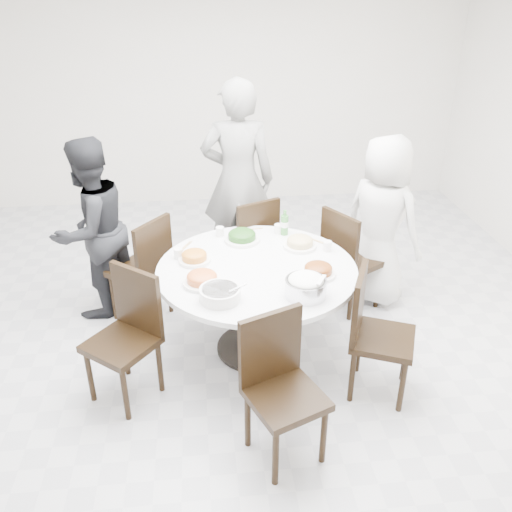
{
  "coord_description": "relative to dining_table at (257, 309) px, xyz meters",
  "views": [
    {
      "loc": [
        -0.3,
        -3.79,
        2.71
      ],
      "look_at": [
        0.09,
        -0.23,
        0.82
      ],
      "focal_mm": 38.0,
      "sensor_mm": 36.0,
      "label": 1
    }
  ],
  "objects": [
    {
      "name": "floor",
      "position": [
        -0.09,
        0.28,
        -0.38
      ],
      "size": [
        6.0,
        6.0,
        0.01
      ],
      "primitive_type": "cube",
      "color": "silver",
      "rests_on": "ground"
    },
    {
      "name": "wall_back",
      "position": [
        -0.09,
        3.28,
        1.02
      ],
      "size": [
        6.0,
        0.01,
        2.8
      ],
      "primitive_type": "cube",
      "color": "silver",
      "rests_on": "ground"
    },
    {
      "name": "dining_table",
      "position": [
        0.0,
        0.0,
        0.0
      ],
      "size": [
        1.5,
        1.5,
        0.75
      ],
      "primitive_type": "cylinder",
      "color": "white",
      "rests_on": "floor"
    },
    {
      "name": "chair_ne",
      "position": [
        0.91,
        0.56,
        0.1
      ],
      "size": [
        0.57,
        0.57,
        0.95
      ],
      "primitive_type": "cube",
      "rotation": [
        0.0,
        0.0,
        2.1
      ],
      "color": "black",
      "rests_on": "floor"
    },
    {
      "name": "chair_n",
      "position": [
        0.02,
        0.96,
        0.1
      ],
      "size": [
        0.56,
        0.56,
        0.95
      ],
      "primitive_type": "cube",
      "rotation": [
        0.0,
        0.0,
        3.57
      ],
      "color": "black",
      "rests_on": "floor"
    },
    {
      "name": "chair_nw",
      "position": [
        -0.94,
        0.59,
        0.1
      ],
      "size": [
        0.59,
        0.59,
        0.95
      ],
      "primitive_type": "cube",
      "rotation": [
        0.0,
        0.0,
        4.06
      ],
      "color": "black",
      "rests_on": "floor"
    },
    {
      "name": "chair_sw",
      "position": [
        -0.98,
        -0.44,
        0.1
      ],
      "size": [
        0.59,
        0.59,
        0.95
      ],
      "primitive_type": "cube",
      "rotation": [
        0.0,
        0.0,
        5.6
      ],
      "color": "black",
      "rests_on": "floor"
    },
    {
      "name": "chair_s",
      "position": [
        0.06,
        -1.08,
        0.1
      ],
      "size": [
        0.55,
        0.55,
        0.95
      ],
      "primitive_type": "cube",
      "rotation": [
        0.0,
        0.0,
        6.68
      ],
      "color": "black",
      "rests_on": "floor"
    },
    {
      "name": "chair_se",
      "position": [
        0.82,
        -0.58,
        0.1
      ],
      "size": [
        0.55,
        0.55,
        0.95
      ],
      "primitive_type": "cube",
      "rotation": [
        0.0,
        0.0,
        7.44
      ],
      "color": "black",
      "rests_on": "floor"
    },
    {
      "name": "diner_right",
      "position": [
        1.17,
        0.67,
        0.39
      ],
      "size": [
        0.85,
        0.89,
        1.53
      ],
      "primitive_type": "imported",
      "rotation": [
        0.0,
        0.0,
        2.25
      ],
      "color": "silver",
      "rests_on": "floor"
    },
    {
      "name": "diner_middle",
      "position": [
        -0.03,
        1.35,
        0.58
      ],
      "size": [
        0.73,
        0.51,
        1.9
      ],
      "primitive_type": "imported",
      "rotation": [
        0.0,
        0.0,
        3.05
      ],
      "color": "black",
      "rests_on": "floor"
    },
    {
      "name": "diner_left",
      "position": [
        -1.32,
        0.74,
        0.41
      ],
      "size": [
        0.94,
        0.96,
        1.57
      ],
      "primitive_type": "imported",
      "rotation": [
        0.0,
        0.0,
        4.03
      ],
      "color": "black",
      "rests_on": "floor"
    },
    {
      "name": "dish_greens",
      "position": [
        -0.07,
        0.46,
        0.41
      ],
      "size": [
        0.29,
        0.29,
        0.07
      ],
      "primitive_type": "cylinder",
      "color": "white",
      "rests_on": "dining_table"
    },
    {
      "name": "dish_pale",
      "position": [
        0.38,
        0.29,
        0.41
      ],
      "size": [
        0.27,
        0.27,
        0.07
      ],
      "primitive_type": "cylinder",
      "color": "white",
      "rests_on": "dining_table"
    },
    {
      "name": "dish_orange",
      "position": [
        -0.46,
        0.14,
        0.41
      ],
      "size": [
        0.24,
        0.24,
        0.07
      ],
      "primitive_type": "cylinder",
      "color": "white",
      "rests_on": "dining_table"
    },
    {
      "name": "dish_redbrown",
      "position": [
        0.43,
        -0.16,
        0.41
      ],
      "size": [
        0.26,
        0.26,
        0.06
      ],
      "primitive_type": "cylinder",
      "color": "white",
      "rests_on": "dining_table"
    },
    {
      "name": "dish_tofu",
      "position": [
        -0.41,
        -0.2,
        0.41
      ],
      "size": [
        0.28,
        0.28,
        0.07
      ],
      "primitive_type": "cylinder",
      "color": "white",
      "rests_on": "dining_table"
    },
    {
      "name": "rice_bowl",
      "position": [
        0.29,
        -0.43,
        0.44
      ],
      "size": [
        0.28,
        0.28,
        0.12
      ],
      "primitive_type": "cylinder",
      "color": "silver",
      "rests_on": "dining_table"
    },
    {
      "name": "soup_bowl",
      "position": [
        -0.29,
        -0.42,
        0.42
      ],
      "size": [
        0.28,
        0.28,
        0.09
      ],
      "primitive_type": "cylinder",
      "color": "white",
      "rests_on": "dining_table"
    },
    {
      "name": "beverage_bottle",
      "position": [
        0.29,
        0.54,
        0.48
      ],
      "size": [
        0.06,
        0.06,
        0.22
      ],
      "primitive_type": "cylinder",
      "color": "#357E32",
      "rests_on": "dining_table"
    },
    {
      "name": "tea_cups",
      "position": [
        -0.03,
        0.62,
        0.42
      ],
      "size": [
        0.07,
        0.07,
        0.08
      ],
      "primitive_type": "cylinder",
      "color": "white",
      "rests_on": "dining_table"
    },
    {
      "name": "chopsticks",
      "position": [
        -0.03,
        0.67,
        0.38
      ],
      "size": [
        0.24,
        0.04,
        0.01
      ],
      "primitive_type": null,
      "color": "tan",
      "rests_on": "dining_table"
    }
  ]
}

